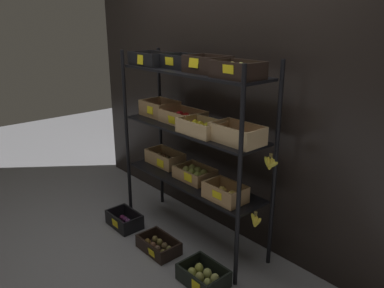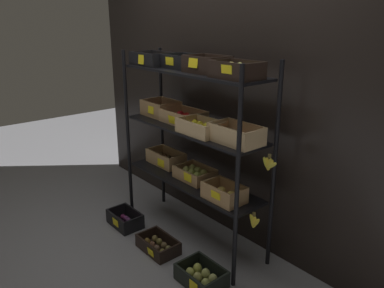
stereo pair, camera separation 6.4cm
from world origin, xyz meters
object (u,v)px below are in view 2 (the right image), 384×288
crate_ground_kiwi (158,246)px  crate_ground_pear (201,277)px  display_rack (192,123)px  crate_ground_plum (125,220)px

crate_ground_kiwi → crate_ground_pear: size_ratio=1.05×
display_rack → crate_ground_pear: (0.54, -0.37, -0.99)m
display_rack → crate_ground_plum: bearing=-145.2°
crate_ground_plum → crate_ground_pear: bearing=0.4°
crate_ground_plum → crate_ground_kiwi: 0.53m
crate_ground_kiwi → crate_ground_pear: crate_ground_pear is taller
crate_ground_kiwi → crate_ground_pear: 0.54m
display_rack → crate_ground_kiwi: bearing=-91.1°
display_rack → crate_ground_kiwi: size_ratio=4.43×
crate_ground_plum → crate_ground_kiwi: size_ratio=0.93×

